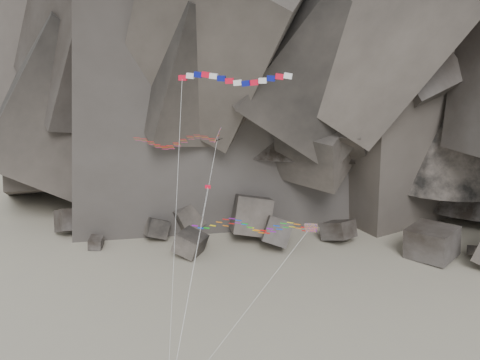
% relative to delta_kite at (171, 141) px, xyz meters
% --- Properties ---
extents(boulder_field, '(83.05, 16.62, 8.82)m').
position_rel_delta_kite_xyz_m(boulder_field, '(19.20, 30.17, -21.57)').
color(boulder_field, '#47423F').
rests_on(boulder_field, ground).
extents(delta_kite, '(9.87, 14.25, 24.09)m').
position_rel_delta_kite_xyz_m(delta_kite, '(0.00, 0.00, 0.00)').
color(delta_kite, red).
rests_on(delta_kite, ground).
extents(banner_kite, '(9.92, 7.44, 29.93)m').
position_rel_delta_kite_xyz_m(banner_kite, '(7.71, -6.02, 6.83)').
color(banner_kite, red).
rests_on(banner_kite, ground).
extents(parafoil_kite, '(13.08, 9.95, 16.05)m').
position_rel_delta_kite_xyz_m(parafoil_kite, '(8.40, -3.47, -7.29)').
color(parafoil_kite, '#DDA60C').
rests_on(parafoil_kite, ground).
extents(pennant_kite, '(2.57, 7.45, 19.58)m').
position_rel_delta_kite_xyz_m(pennant_kite, '(4.63, -7.35, -7.56)').
color(pennant_kite, red).
rests_on(pennant_kite, ground).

